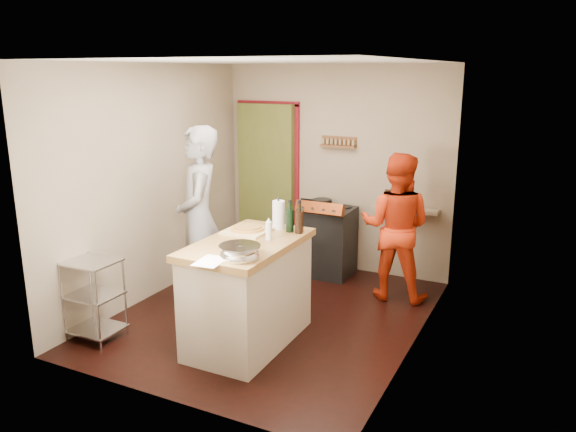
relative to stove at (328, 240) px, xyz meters
The scene contains 10 objects.
floor 1.49m from the stove, 91.94° to the right, with size 3.50×3.50×0.00m, color black.
back_wall 1.03m from the stove, 152.49° to the left, with size 3.00×0.44×2.60m.
left_wall 2.27m from the stove, 137.40° to the right, with size 0.04×3.50×2.60m, color tan.
right_wall 2.20m from the stove, 44.44° to the right, with size 0.04×3.50×2.60m, color tan.
ceiling 2.59m from the stove, 91.94° to the right, with size 3.00×3.50×0.02m, color white.
stove is the anchor object (origin of this frame).
wire_shelving 2.94m from the stove, 116.85° to the right, with size 0.48×0.40×0.80m.
island 2.05m from the stove, 88.94° to the right, with size 0.79×1.45×1.32m.
person_stripe 1.83m from the stove, 119.58° to the right, with size 0.72×0.47×1.97m, color silver.
person_red 1.08m from the stove, 20.08° to the right, with size 0.81×0.63×1.66m, color red.
Camera 1 is at (2.58, -4.84, 2.52)m, focal length 35.00 mm.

